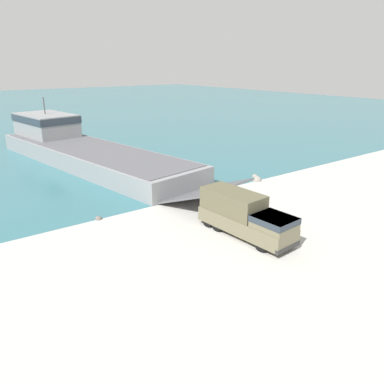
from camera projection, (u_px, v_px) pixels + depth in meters
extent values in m
plane|color=#B7B5AD|center=(223.00, 212.00, 33.07)|extent=(240.00, 240.00, 0.00)
cube|color=#336B75|center=(5.00, 110.00, 105.68)|extent=(240.00, 180.00, 0.01)
cube|color=gray|center=(91.00, 156.00, 48.47)|extent=(14.09, 35.89, 2.18)
cube|color=#56565B|center=(90.00, 147.00, 48.11)|extent=(13.19, 34.40, 0.08)
cube|color=gray|center=(47.00, 125.00, 55.63)|extent=(7.48, 10.63, 3.24)
cube|color=#28333D|center=(46.00, 118.00, 55.31)|extent=(7.66, 10.76, 0.97)
cylinder|color=#3F3F42|center=(44.00, 106.00, 54.72)|extent=(0.16, 0.16, 2.40)
cube|color=#56565B|center=(206.00, 191.00, 34.96)|extent=(8.07, 6.76, 2.20)
cube|color=#6B664C|center=(245.00, 224.00, 28.29)|extent=(3.05, 8.16, 1.14)
cube|color=#6B664C|center=(274.00, 223.00, 26.06)|extent=(2.51, 2.88, 0.87)
cube|color=#28333D|center=(274.00, 220.00, 25.99)|extent=(2.59, 2.92, 0.43)
cube|color=brown|center=(233.00, 202.00, 28.81)|extent=(2.74, 5.24, 1.69)
cube|color=#2D2D2D|center=(288.00, 247.00, 25.59)|extent=(2.53, 0.42, 0.32)
cylinder|color=black|center=(280.00, 236.00, 27.24)|extent=(0.45, 1.14, 1.12)
cylinder|color=black|center=(262.00, 244.00, 25.99)|extent=(0.45, 1.14, 1.12)
cylinder|color=black|center=(236.00, 218.00, 30.43)|extent=(0.45, 1.14, 1.12)
cylinder|color=black|center=(218.00, 224.00, 29.18)|extent=(0.45, 1.14, 1.12)
cylinder|color=black|center=(226.00, 214.00, 31.22)|extent=(0.45, 1.14, 1.12)
cylinder|color=black|center=(208.00, 220.00, 29.98)|extent=(0.45, 1.14, 1.12)
cylinder|color=#475638|center=(263.00, 218.00, 30.80)|extent=(0.14, 0.14, 0.82)
cylinder|color=#475638|center=(261.00, 217.00, 30.90)|extent=(0.14, 0.14, 0.82)
cube|color=#475638|center=(263.00, 209.00, 30.61)|extent=(0.36, 0.49, 0.65)
sphere|color=tan|center=(263.00, 204.00, 30.47)|extent=(0.22, 0.22, 0.22)
cube|color=white|center=(35.00, 120.00, 85.24)|extent=(7.86, 6.35, 0.65)
cube|color=silver|center=(37.00, 117.00, 85.04)|extent=(2.86, 2.64, 0.71)
cylinder|color=#333338|center=(230.00, 190.00, 38.00)|extent=(0.28, 0.28, 0.49)
sphere|color=#333338|center=(230.00, 187.00, 37.89)|extent=(0.32, 0.32, 0.32)
sphere|color=#66605B|center=(99.00, 219.00, 31.53)|extent=(0.59, 0.59, 0.59)
sphere|color=gray|center=(257.00, 181.00, 41.93)|extent=(1.04, 1.04, 1.04)
sphere|color=gray|center=(255.00, 177.00, 43.34)|extent=(0.66, 0.66, 0.66)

